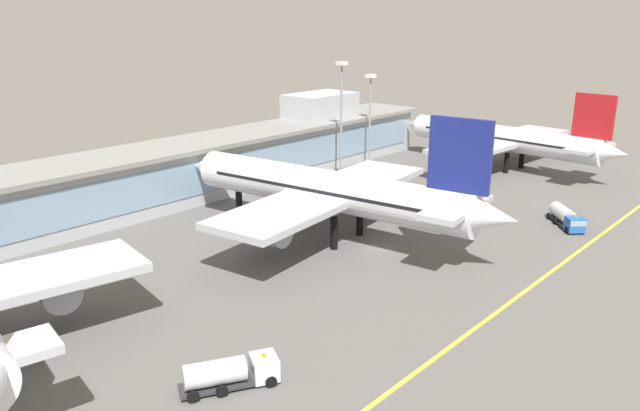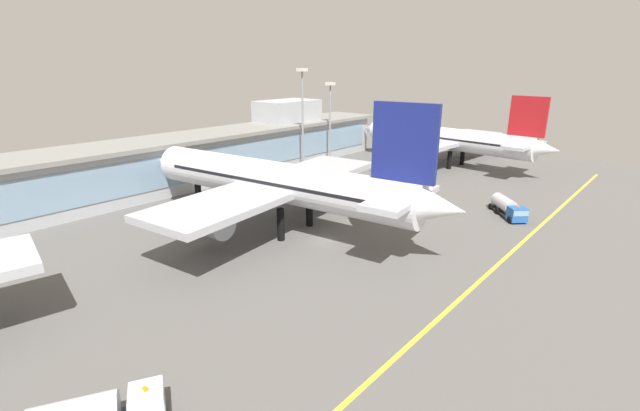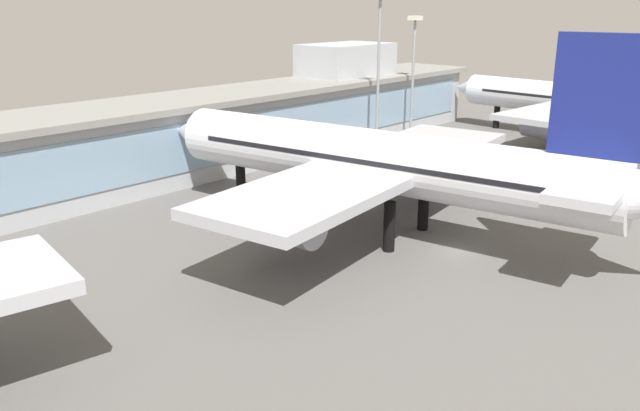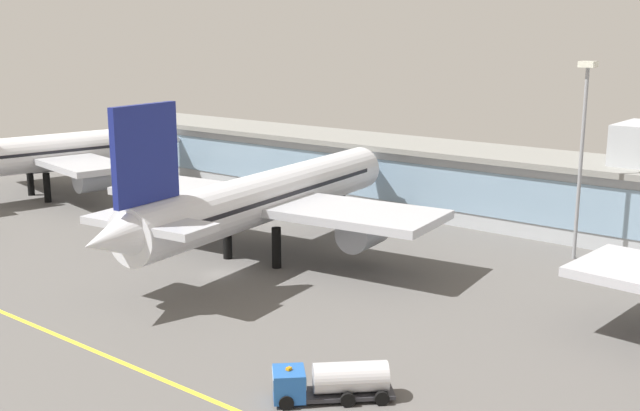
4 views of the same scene
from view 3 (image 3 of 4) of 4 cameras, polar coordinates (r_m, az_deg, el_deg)
ground_plane at (r=61.59m, az=11.82°, el=-4.07°), size 180.00×180.00×0.00m
terminal_building at (r=89.09m, az=-11.38°, el=6.43°), size 127.11×14.00×15.49m
airliner_near_right at (r=63.36m, az=5.20°, el=3.83°), size 44.29×56.62×20.11m
airliner_far_right at (r=115.85m, az=22.81°, el=8.39°), size 43.37×52.95×17.92m
apron_light_mast_west at (r=98.97m, az=5.23°, el=13.50°), size 1.80×1.80×23.56m
apron_light_mast_centre at (r=109.82m, az=8.27°, el=12.80°), size 1.80×1.80×20.17m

